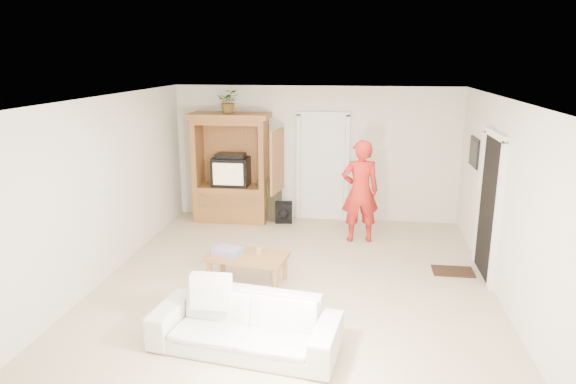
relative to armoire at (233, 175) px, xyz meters
name	(u,v)px	position (x,y,z in m)	size (l,w,h in m)	color
floor	(296,280)	(1.58, -2.66, -0.91)	(6.00, 6.00, 0.00)	tan
ceiling	(297,98)	(1.58, -2.66, 1.69)	(6.00, 6.00, 0.00)	white
wall_back	(315,154)	(1.58, 0.34, 0.39)	(5.50, 5.50, 0.00)	silver
wall_front	(252,285)	(1.58, -5.66, 0.39)	(5.50, 5.50, 0.00)	silver
wall_left	(109,186)	(-1.17, -2.66, 0.39)	(6.00, 6.00, 0.00)	silver
wall_right	(504,200)	(4.33, -2.66, 0.39)	(6.00, 6.00, 0.00)	silver
armoire	(233,175)	(0.00, 0.00, 0.00)	(1.82, 1.14, 2.10)	#9C5F30
door_back	(323,168)	(1.73, 0.31, 0.11)	(0.85, 0.05, 2.04)	white
doorway_right	(489,208)	(4.30, -2.06, 0.11)	(0.05, 0.90, 2.04)	black
framed_picture	(474,152)	(4.31, -0.76, 0.69)	(0.03, 0.60, 0.48)	black
doormat	(453,271)	(3.88, -2.06, -0.90)	(0.60, 0.40, 0.02)	#382316
plant	(229,101)	(-0.02, -0.03, 1.41)	(0.40, 0.34, 0.44)	#4C7238
man	(360,191)	(2.46, -0.88, -0.01)	(0.65, 0.43, 1.79)	red
sofa	(245,324)	(1.25, -4.54, -0.61)	(2.04, 0.80, 0.60)	silver
coffee_table	(247,258)	(0.90, -2.82, -0.55)	(1.19, 0.76, 0.42)	#9F6B36
towel	(228,251)	(0.62, -2.82, -0.45)	(0.38, 0.28, 0.08)	#EC4EAE
candle	(259,250)	(1.05, -2.77, -0.44)	(0.08, 0.08, 0.10)	tan
backpack_black	(284,213)	(1.02, -0.08, -0.71)	(0.33, 0.19, 0.40)	black
backpack_olive	(269,199)	(0.69, 0.17, -0.52)	(0.41, 0.30, 0.78)	#47442B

